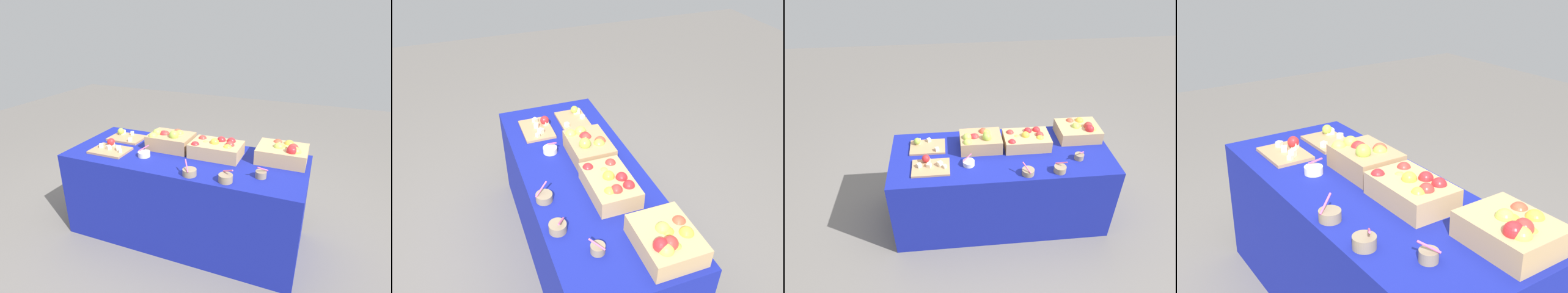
{
  "view_description": "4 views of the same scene",
  "coord_description": "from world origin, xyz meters",
  "views": [
    {
      "loc": [
        0.97,
        -2.16,
        1.79
      ],
      "look_at": [
        0.08,
        0.02,
        0.82
      ],
      "focal_mm": 29.79,
      "sensor_mm": 36.0,
      "label": 1
    },
    {
      "loc": [
        1.91,
        -0.66,
        2.34
      ],
      "look_at": [
        -0.07,
        0.06,
        0.88
      ],
      "focal_mm": 36.77,
      "sensor_mm": 36.0,
      "label": 2
    },
    {
      "loc": [
        -0.43,
        -2.41,
        2.55
      ],
      "look_at": [
        -0.18,
        0.02,
        0.81
      ],
      "focal_mm": 32.33,
      "sensor_mm": 36.0,
      "label": 3
    },
    {
      "loc": [
        1.87,
        -1.22,
        1.85
      ],
      "look_at": [
        0.06,
        -0.01,
        0.98
      ],
      "focal_mm": 47.16,
      "sensor_mm": 36.0,
      "label": 4
    }
  ],
  "objects": [
    {
      "name": "ground_plane",
      "position": [
        0.0,
        0.0,
        0.0
      ],
      "size": [
        10.0,
        10.0,
        0.0
      ],
      "primitive_type": "plane",
      "color": "slate"
    },
    {
      "name": "apple_crate_right",
      "position": [
        -0.18,
        0.1,
        0.81
      ],
      "size": [
        0.36,
        0.26,
        0.18
      ],
      "color": "tan",
      "rests_on": "table"
    },
    {
      "name": "sample_bowl_extra",
      "position": [
        -0.29,
        -0.14,
        0.76
      ],
      "size": [
        0.1,
        0.1,
        0.09
      ],
      "color": "silver",
      "rests_on": "table"
    },
    {
      "name": "table",
      "position": [
        0.0,
        0.0,
        0.37
      ],
      "size": [
        1.9,
        0.76,
        0.74
      ],
      "primitive_type": "cube",
      "color": "navy",
      "rests_on": "ground_plane"
    },
    {
      "name": "sample_bowl_near",
      "position": [
        0.43,
        -0.3,
        0.77
      ],
      "size": [
        0.1,
        0.1,
        0.1
      ],
      "color": "gray",
      "rests_on": "table"
    },
    {
      "name": "sample_bowl_mid",
      "position": [
        0.64,
        -0.15,
        0.77
      ],
      "size": [
        0.09,
        0.09,
        0.1
      ],
      "color": "gray",
      "rests_on": "table"
    },
    {
      "name": "cutting_board_front",
      "position": [
        -0.61,
        -0.14,
        0.76
      ],
      "size": [
        0.31,
        0.22,
        0.08
      ],
      "color": "tan",
      "rests_on": "table"
    },
    {
      "name": "apple_crate_left",
      "position": [
        0.74,
        0.19,
        0.81
      ],
      "size": [
        0.37,
        0.3,
        0.16
      ],
      "color": "tan",
      "rests_on": "table"
    },
    {
      "name": "cutting_board_back",
      "position": [
        -0.65,
        0.15,
        0.76
      ],
      "size": [
        0.3,
        0.21,
        0.08
      ],
      "color": "tan",
      "rests_on": "table"
    },
    {
      "name": "apple_crate_middle",
      "position": [
        0.23,
        0.09,
        0.8
      ],
      "size": [
        0.4,
        0.26,
        0.15
      ],
      "color": "tan",
      "rests_on": "table"
    },
    {
      "name": "sample_bowl_far",
      "position": [
        0.17,
        -0.3,
        0.76
      ],
      "size": [
        0.1,
        0.11,
        0.11
      ],
      "color": "gray",
      "rests_on": "table"
    }
  ]
}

